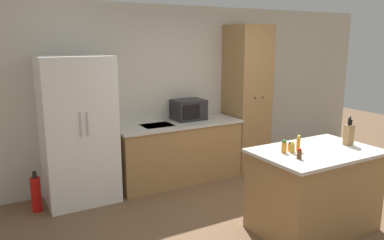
{
  "coord_description": "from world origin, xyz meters",
  "views": [
    {
      "loc": [
        -2.93,
        -2.82,
        2.09
      ],
      "look_at": [
        -0.54,
        1.4,
        1.05
      ],
      "focal_mm": 35.0,
      "sensor_mm": 36.0,
      "label": 1
    }
  ],
  "objects_px": {
    "spice_bottle_pale_salt": "(299,154)",
    "pantry_cabinet": "(246,98)",
    "knife_block": "(349,134)",
    "spice_bottle_short_red": "(292,148)",
    "spice_bottle_green_herb": "(298,144)",
    "microwave": "(189,110)",
    "spice_bottle_tall_dark": "(291,147)",
    "spice_bottle_amber_oil": "(284,147)",
    "fire_extinguisher": "(36,194)",
    "refrigerator": "(78,131)"
  },
  "relations": [
    {
      "from": "spice_bottle_pale_salt",
      "to": "pantry_cabinet",
      "type": "bearing_deg",
      "value": 64.78
    },
    {
      "from": "pantry_cabinet",
      "to": "knife_block",
      "type": "height_order",
      "value": "pantry_cabinet"
    },
    {
      "from": "spice_bottle_short_red",
      "to": "spice_bottle_green_herb",
      "type": "bearing_deg",
      "value": 12.27
    },
    {
      "from": "microwave",
      "to": "spice_bottle_pale_salt",
      "type": "xyz_separation_m",
      "value": [
        -0.02,
        -2.33,
        -0.07
      ]
    },
    {
      "from": "spice_bottle_tall_dark",
      "to": "knife_block",
      "type": "bearing_deg",
      "value": -11.21
    },
    {
      "from": "spice_bottle_amber_oil",
      "to": "spice_bottle_green_herb",
      "type": "distance_m",
      "value": 0.18
    },
    {
      "from": "spice_bottle_amber_oil",
      "to": "spice_bottle_pale_salt",
      "type": "relative_size",
      "value": 1.28
    },
    {
      "from": "knife_block",
      "to": "spice_bottle_pale_salt",
      "type": "distance_m",
      "value": 0.87
    },
    {
      "from": "fire_extinguisher",
      "to": "spice_bottle_pale_salt",
      "type": "bearing_deg",
      "value": -43.39
    },
    {
      "from": "spice_bottle_amber_oil",
      "to": "spice_bottle_pale_salt",
      "type": "distance_m",
      "value": 0.23
    },
    {
      "from": "spice_bottle_tall_dark",
      "to": "fire_extinguisher",
      "type": "distance_m",
      "value": 3.11
    },
    {
      "from": "spice_bottle_tall_dark",
      "to": "spice_bottle_amber_oil",
      "type": "bearing_deg",
      "value": -170.2
    },
    {
      "from": "spice_bottle_amber_oil",
      "to": "fire_extinguisher",
      "type": "xyz_separation_m",
      "value": [
        -2.26,
        1.9,
        -0.76
      ]
    },
    {
      "from": "spice_bottle_tall_dark",
      "to": "spice_bottle_short_red",
      "type": "xyz_separation_m",
      "value": [
        -0.04,
        -0.06,
        0.01
      ]
    },
    {
      "from": "microwave",
      "to": "knife_block",
      "type": "height_order",
      "value": "knife_block"
    },
    {
      "from": "refrigerator",
      "to": "spice_bottle_green_herb",
      "type": "xyz_separation_m",
      "value": [
        1.87,
        -1.99,
        0.05
      ]
    },
    {
      "from": "refrigerator",
      "to": "knife_block",
      "type": "xyz_separation_m",
      "value": [
        2.53,
        -2.09,
        0.09
      ]
    },
    {
      "from": "refrigerator",
      "to": "spice_bottle_tall_dark",
      "type": "height_order",
      "value": "refrigerator"
    },
    {
      "from": "microwave",
      "to": "spice_bottle_tall_dark",
      "type": "distance_m",
      "value": 2.08
    },
    {
      "from": "refrigerator",
      "to": "spice_bottle_short_red",
      "type": "bearing_deg",
      "value": -48.86
    },
    {
      "from": "spice_bottle_pale_salt",
      "to": "knife_block",
      "type": "bearing_deg",
      "value": 6.66
    },
    {
      "from": "microwave",
      "to": "spice_bottle_green_herb",
      "type": "relative_size",
      "value": 2.74
    },
    {
      "from": "pantry_cabinet",
      "to": "spice_bottle_green_herb",
      "type": "xyz_separation_m",
      "value": [
        -0.86,
        -2.02,
        -0.16
      ]
    },
    {
      "from": "spice_bottle_short_red",
      "to": "spice_bottle_amber_oil",
      "type": "height_order",
      "value": "spice_bottle_amber_oil"
    },
    {
      "from": "spice_bottle_pale_salt",
      "to": "fire_extinguisher",
      "type": "height_order",
      "value": "spice_bottle_pale_salt"
    },
    {
      "from": "pantry_cabinet",
      "to": "fire_extinguisher",
      "type": "xyz_separation_m",
      "value": [
        -3.3,
        -0.1,
        -0.93
      ]
    },
    {
      "from": "spice_bottle_amber_oil",
      "to": "fire_extinguisher",
      "type": "relative_size",
      "value": 0.27
    },
    {
      "from": "knife_block",
      "to": "fire_extinguisher",
      "type": "height_order",
      "value": "knife_block"
    },
    {
      "from": "spice_bottle_green_herb",
      "to": "spice_bottle_pale_salt",
      "type": "distance_m",
      "value": 0.28
    },
    {
      "from": "pantry_cabinet",
      "to": "fire_extinguisher",
      "type": "height_order",
      "value": "pantry_cabinet"
    },
    {
      "from": "refrigerator",
      "to": "pantry_cabinet",
      "type": "distance_m",
      "value": 2.73
    },
    {
      "from": "spice_bottle_tall_dark",
      "to": "spice_bottle_pale_salt",
      "type": "relative_size",
      "value": 0.86
    },
    {
      "from": "spice_bottle_short_red",
      "to": "spice_bottle_pale_salt",
      "type": "distance_m",
      "value": 0.2
    },
    {
      "from": "fire_extinguisher",
      "to": "spice_bottle_green_herb",
      "type": "bearing_deg",
      "value": -38.17
    },
    {
      "from": "refrigerator",
      "to": "pantry_cabinet",
      "type": "xyz_separation_m",
      "value": [
        2.72,
        0.03,
        0.21
      ]
    },
    {
      "from": "refrigerator",
      "to": "fire_extinguisher",
      "type": "xyz_separation_m",
      "value": [
        -0.58,
        -0.07,
        -0.72
      ]
    },
    {
      "from": "spice_bottle_pale_salt",
      "to": "fire_extinguisher",
      "type": "bearing_deg",
      "value": 136.61
    },
    {
      "from": "spice_bottle_green_herb",
      "to": "spice_bottle_pale_salt",
      "type": "bearing_deg",
      "value": -132.96
    },
    {
      "from": "refrigerator",
      "to": "spice_bottle_tall_dark",
      "type": "bearing_deg",
      "value": -47.35
    },
    {
      "from": "spice_bottle_tall_dark",
      "to": "fire_extinguisher",
      "type": "height_order",
      "value": "spice_bottle_tall_dark"
    },
    {
      "from": "fire_extinguisher",
      "to": "pantry_cabinet",
      "type": "bearing_deg",
      "value": 1.79
    },
    {
      "from": "pantry_cabinet",
      "to": "knife_block",
      "type": "distance_m",
      "value": 2.14
    },
    {
      "from": "spice_bottle_green_herb",
      "to": "spice_bottle_pale_salt",
      "type": "xyz_separation_m",
      "value": [
        -0.19,
        -0.21,
        -0.03
      ]
    },
    {
      "from": "spice_bottle_amber_oil",
      "to": "knife_block",
      "type": "bearing_deg",
      "value": -8.51
    },
    {
      "from": "pantry_cabinet",
      "to": "spice_bottle_tall_dark",
      "type": "xyz_separation_m",
      "value": [
        -0.93,
        -1.98,
        -0.2
      ]
    },
    {
      "from": "refrigerator",
      "to": "knife_block",
      "type": "relative_size",
      "value": 5.8
    },
    {
      "from": "pantry_cabinet",
      "to": "fire_extinguisher",
      "type": "bearing_deg",
      "value": -178.21
    },
    {
      "from": "spice_bottle_tall_dark",
      "to": "spice_bottle_green_herb",
      "type": "height_order",
      "value": "spice_bottle_green_herb"
    },
    {
      "from": "spice_bottle_amber_oil",
      "to": "spice_bottle_short_red",
      "type": "bearing_deg",
      "value": -30.97
    },
    {
      "from": "pantry_cabinet",
      "to": "microwave",
      "type": "bearing_deg",
      "value": 174.61
    }
  ]
}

